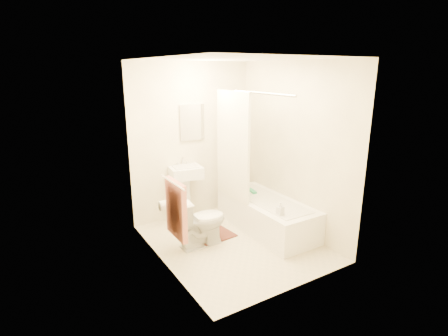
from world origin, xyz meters
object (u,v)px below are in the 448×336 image
soap_bottle (280,209)px  bath_mat (214,236)px  bathtub (266,215)px  sink (186,191)px  toilet (201,221)px

soap_bottle → bath_mat: bearing=129.1°
bathtub → soap_bottle: soap_bottle is taller
sink → bath_mat: (0.07, -0.75, -0.46)m
sink → bath_mat: 0.88m
sink → bath_mat: sink is taller
toilet → sink: 0.90m
toilet → bath_mat: bearing=-67.6°
sink → soap_bottle: (0.65, -1.47, 0.08)m
bath_mat → soap_bottle: bearing=-50.9°
bath_mat → toilet: bearing=-156.6°
sink → soap_bottle: size_ratio=5.34×
bathtub → soap_bottle: bearing=-110.6°
sink → soap_bottle: bearing=-58.0°
toilet → bathtub: 1.05m
sink → bathtub: 1.29m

